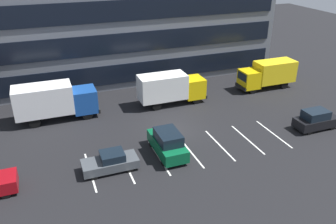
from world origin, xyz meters
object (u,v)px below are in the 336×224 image
object	(u,v)px
suv_forest	(167,143)
suv_black	(316,120)
box_truck_blue	(54,100)
sedan_charcoal	(111,162)
box_truck_yellow	(171,87)
box_truck_yellow_all	(268,74)

from	to	relation	value
suv_forest	suv_black	bearing A→B (deg)	-3.01
box_truck_blue	suv_forest	bearing A→B (deg)	-50.84
suv_black	sedan_charcoal	distance (m)	19.50
box_truck_yellow	box_truck_yellow_all	distance (m)	12.57
box_truck_yellow	sedan_charcoal	distance (m)	13.34
box_truck_yellow_all	sedan_charcoal	size ratio (longest dim) A/B	1.64
sedan_charcoal	suv_black	bearing A→B (deg)	-0.48
suv_forest	sedan_charcoal	world-z (taller)	suv_forest
box_truck_yellow_all	sedan_charcoal	world-z (taller)	box_truck_yellow_all
suv_forest	suv_black	xyz separation A→B (m)	(14.61, -0.77, -0.12)
suv_forest	suv_black	world-z (taller)	suv_forest
box_truck_yellow_all	suv_black	world-z (taller)	box_truck_yellow_all
box_truck_yellow_all	suv_black	size ratio (longest dim) A/B	1.67
sedan_charcoal	box_truck_blue	bearing A→B (deg)	106.78
box_truck_yellow	suv_forest	size ratio (longest dim) A/B	1.54
box_truck_blue	box_truck_yellow_all	world-z (taller)	box_truck_blue
box_truck_yellow_all	sedan_charcoal	distance (m)	23.70
box_truck_yellow	suv_forest	xyz separation A→B (m)	(-3.88, -9.38, -0.88)
suv_forest	sedan_charcoal	bearing A→B (deg)	-172.96
box_truck_yellow	suv_black	distance (m)	14.79
box_truck_blue	suv_black	size ratio (longest dim) A/B	1.89
box_truck_blue	suv_forest	xyz separation A→B (m)	(8.06, -9.90, -1.02)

